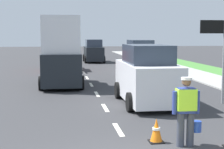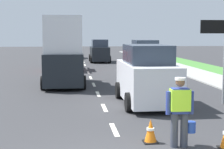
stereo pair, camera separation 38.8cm
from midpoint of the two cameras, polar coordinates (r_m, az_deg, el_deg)
name	(u,v)px [view 1 (the left image)]	position (r m, az deg, el deg)	size (l,w,h in m)	color
ground_plane	(81,68)	(28.18, -5.33, 1.02)	(96.00, 96.00, 0.00)	#333335
lane_center_line	(79,64)	(32.35, -5.71, 1.73)	(0.14, 46.40, 0.01)	silver
road_worker	(187,108)	(8.68, 10.58, -5.29)	(0.77, 0.37, 1.67)	#383D4C
lane_direction_sign	(218,41)	(14.15, 15.86, 5.13)	(1.16, 0.11, 3.20)	gray
traffic_cone_near	(156,131)	(9.03, 5.85, -8.90)	(0.36, 0.36, 0.60)	black
delivery_truck	(61,55)	(18.46, -8.73, 3.09)	(2.16, 4.60, 3.54)	black
car_parked_far	(140,56)	(26.38, 4.02, 2.93)	(2.04, 4.22, 2.24)	silver
car_oncoming_second	(61,57)	(26.74, -8.63, 2.80)	(2.05, 4.26, 2.13)	red
car_outgoing_ahead	(147,77)	(13.71, 4.75, -0.33)	(2.01, 4.29, 2.27)	silver
car_outgoing_far	(94,52)	(34.01, -3.28, 3.66)	(1.90, 3.84, 2.15)	black
car_oncoming_third	(62,49)	(39.89, -8.33, 3.97)	(2.05, 4.29, 2.07)	gray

